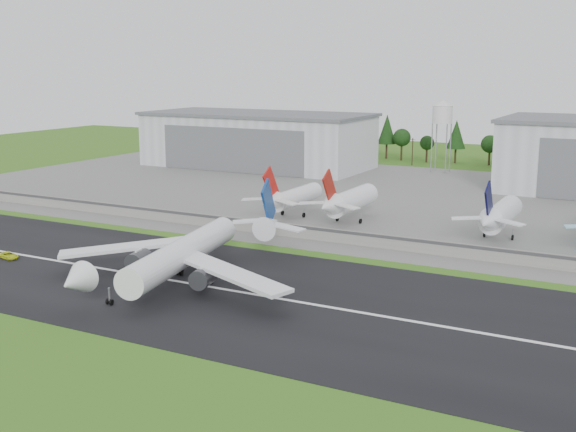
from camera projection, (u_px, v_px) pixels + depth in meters
The scene contains 14 objects.
ground at pixel (178, 301), 133.59m from camera, with size 600.00×600.00×0.00m, color #315514.
runway at pixel (209, 287), 142.22m from camera, with size 320.00×60.00×0.10m, color black.
runway_centerline at pixel (209, 287), 142.20m from camera, with size 220.00×1.00×0.02m, color white.
apron at pixel (398, 198), 237.20m from camera, with size 320.00×150.00×0.10m, color slate.
blast_fence at pixel (310, 233), 180.70m from camera, with size 240.00×0.61×3.50m.
hangar_west at pixel (257, 140), 310.51m from camera, with size 97.00×44.00×23.20m.
water_tower at pixel (443, 112), 290.62m from camera, with size 8.40×8.40×29.40m.
utility_poles at pixel (462, 169), 306.28m from camera, with size 230.00×3.00×12.00m, color black, non-canonical shape.
treeline at pixel (471, 164), 319.24m from camera, with size 320.00×16.00×22.00m, color black, non-canonical shape.
main_airliner at pixel (181, 260), 143.71m from camera, with size 56.11×58.93×18.17m.
ground_vehicle at pixel (9, 255), 162.74m from camera, with size 2.52×5.46×1.52m, color #D0E11A.
parked_jet_red_a at pixel (291, 197), 206.26m from camera, with size 7.36×31.29×16.36m.
parked_jet_red_b at pixel (347, 201), 198.14m from camera, with size 7.36×31.29×16.86m.
parked_jet_navy at pixel (498, 216), 179.26m from camera, with size 7.36×31.29×16.81m.
Camera 1 is at (78.05, -102.90, 42.80)m, focal length 45.00 mm.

